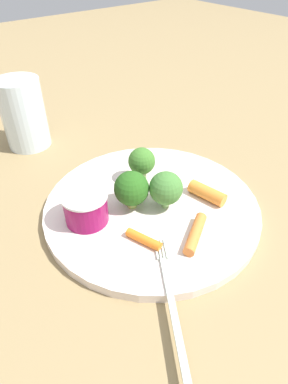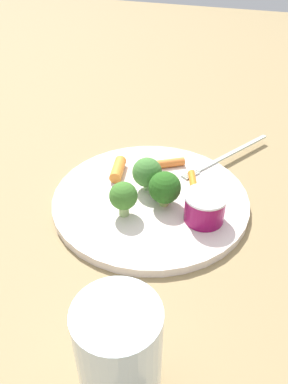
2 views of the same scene
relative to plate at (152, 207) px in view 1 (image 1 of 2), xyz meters
The scene contains 11 objects.
ground_plane 0.01m from the plate, ahead, with size 2.40×2.40×0.00m, color olive.
plate is the anchor object (origin of this frame).
sauce_cup 0.09m from the plate, 162.22° to the left, with size 0.05×0.05×0.04m.
broccoli_floret_0 0.06m from the plate, 65.40° to the left, with size 0.04×0.04×0.05m.
broccoli_floret_1 0.04m from the plate, 152.90° to the left, with size 0.04×0.04×0.05m.
broccoli_floret_2 0.04m from the plate, 55.83° to the right, with size 0.04×0.04×0.05m.
carrot_stick_0 0.07m from the plate, 30.48° to the right, with size 0.02×0.02×0.05m, color orange.
carrot_stick_1 0.07m from the plate, 137.34° to the right, with size 0.01×0.01×0.04m, color orange.
carrot_stick_2 0.08m from the plate, 90.49° to the right, with size 0.01×0.01×0.06m, color orange.
fork 0.16m from the plate, 122.44° to the right, with size 0.11×0.17×0.00m.
drinking_glass 0.27m from the plate, 101.38° to the left, with size 0.07×0.07×0.11m, color silver.
Camera 1 is at (-0.21, -0.24, 0.29)m, focal length 30.85 mm.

